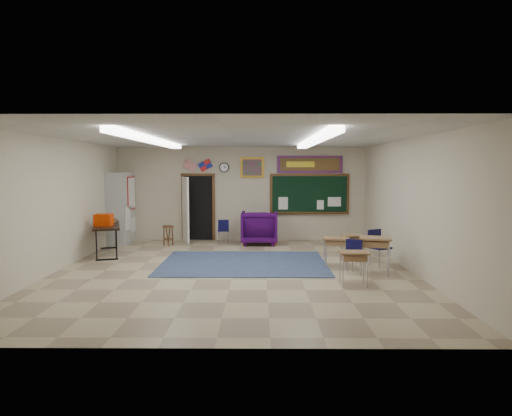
{
  "coord_description": "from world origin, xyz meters",
  "views": [
    {
      "loc": [
        0.59,
        -10.22,
        2.33
      ],
      "look_at": [
        0.5,
        1.5,
        1.3
      ],
      "focal_mm": 32.0,
      "sensor_mm": 36.0,
      "label": 1
    }
  ],
  "objects_px": {
    "wingback_armchair": "(259,228)",
    "student_desk_front_left": "(336,251)",
    "student_desk_front_right": "(352,246)",
    "folding_table": "(107,238)",
    "wooden_stool": "(168,235)"
  },
  "relations": [
    {
      "from": "wingback_armchair",
      "to": "student_desk_front_left",
      "type": "xyz_separation_m",
      "value": [
        1.8,
        -3.31,
        -0.12
      ]
    },
    {
      "from": "student_desk_front_right",
      "to": "wooden_stool",
      "type": "bearing_deg",
      "value": 150.31
    },
    {
      "from": "wingback_armchair",
      "to": "student_desk_front_right",
      "type": "relative_size",
      "value": 1.73
    },
    {
      "from": "student_desk_front_left",
      "to": "student_desk_front_right",
      "type": "bearing_deg",
      "value": 71.85
    },
    {
      "from": "student_desk_front_right",
      "to": "folding_table",
      "type": "distance_m",
      "value": 6.55
    },
    {
      "from": "wingback_armchair",
      "to": "folding_table",
      "type": "height_order",
      "value": "folding_table"
    },
    {
      "from": "student_desk_front_left",
      "to": "folding_table",
      "type": "distance_m",
      "value": 6.15
    },
    {
      "from": "wingback_armchair",
      "to": "folding_table",
      "type": "xyz_separation_m",
      "value": [
        -4.14,
        -1.71,
        -0.06
      ]
    },
    {
      "from": "student_desk_front_right",
      "to": "folding_table",
      "type": "xyz_separation_m",
      "value": [
        -6.51,
        0.71,
        0.09
      ]
    },
    {
      "from": "student_desk_front_left",
      "to": "student_desk_front_right",
      "type": "distance_m",
      "value": 1.06
    },
    {
      "from": "student_desk_front_right",
      "to": "wooden_stool",
      "type": "relative_size",
      "value": 1.08
    },
    {
      "from": "folding_table",
      "to": "wooden_stool",
      "type": "bearing_deg",
      "value": 26.77
    },
    {
      "from": "wingback_armchair",
      "to": "student_desk_front_left",
      "type": "height_order",
      "value": "wingback_armchair"
    },
    {
      "from": "wingback_armchair",
      "to": "student_desk_front_right",
      "type": "bearing_deg",
      "value": 135.51
    },
    {
      "from": "wingback_armchair",
      "to": "student_desk_front_left",
      "type": "distance_m",
      "value": 3.77
    }
  ]
}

